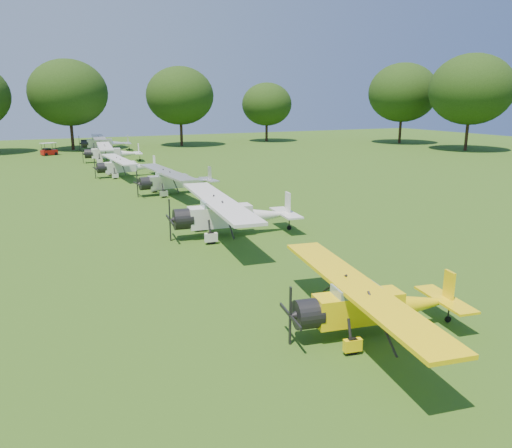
{
  "coord_description": "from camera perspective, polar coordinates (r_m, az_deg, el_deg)",
  "views": [
    {
      "loc": [
        -9.2,
        -21.61,
        7.39
      ],
      "look_at": [
        0.89,
        -0.17,
        1.4
      ],
      "focal_mm": 35.0,
      "sensor_mm": 36.0,
      "label": 1
    }
  ],
  "objects": [
    {
      "name": "aircraft_7",
      "position": [
        75.89,
        -17.04,
        8.99
      ],
      "size": [
        7.23,
        11.51,
        2.26
      ],
      "rotation": [
        0.0,
        0.0,
        -0.09
      ],
      "color": "silver",
      "rests_on": "ground"
    },
    {
      "name": "tree_belt",
      "position": [
        25.26,
        5.4,
        15.57
      ],
      "size": [
        137.36,
        130.27,
        14.52
      ],
      "color": "black",
      "rests_on": "ground"
    },
    {
      "name": "aircraft_6",
      "position": [
        62.17,
        -16.31,
        7.96
      ],
      "size": [
        6.9,
        10.97,
        2.15
      ],
      "rotation": [
        0.0,
        0.0,
        -0.11
      ],
      "color": "white",
      "rests_on": "ground"
    },
    {
      "name": "golf_cart",
      "position": [
        72.5,
        -22.61,
        7.7
      ],
      "size": [
        2.21,
        1.8,
        1.65
      ],
      "rotation": [
        0.0,
        0.0,
        0.4
      ],
      "color": "#AE110C",
      "rests_on": "ground"
    },
    {
      "name": "aircraft_5",
      "position": [
        50.19,
        -14.79,
        6.55
      ],
      "size": [
        6.15,
        9.78,
        1.93
      ],
      "rotation": [
        0.0,
        0.0,
        0.04
      ],
      "color": "white",
      "rests_on": "ground"
    },
    {
      "name": "aircraft_2",
      "position": [
        16.5,
        13.02,
        -8.62
      ],
      "size": [
        6.05,
        9.59,
        1.88
      ],
      "rotation": [
        0.0,
        0.0,
        -0.16
      ],
      "color": "yellow",
      "rests_on": "ground"
    },
    {
      "name": "aircraft_3",
      "position": [
        27.4,
        -3.04,
        1.37
      ],
      "size": [
        7.25,
        11.54,
        2.27
      ],
      "rotation": [
        0.0,
        0.0,
        -0.11
      ],
      "color": "white",
      "rests_on": "ground"
    },
    {
      "name": "aircraft_4",
      "position": [
        40.13,
        -9.37,
        5.1
      ],
      "size": [
        6.45,
        10.27,
        2.02
      ],
      "rotation": [
        0.0,
        0.0,
        0.06
      ],
      "color": "silver",
      "rests_on": "ground"
    },
    {
      "name": "ground",
      "position": [
        24.63,
        -2.04,
        -3.29
      ],
      "size": [
        160.0,
        160.0,
        0.0
      ],
      "primitive_type": "plane",
      "color": "#2C4E13",
      "rests_on": "ground"
    }
  ]
}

